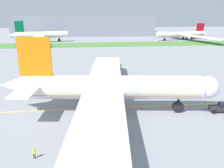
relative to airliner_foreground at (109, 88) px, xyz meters
name	(u,v)px	position (x,y,z in m)	size (l,w,h in m)	color
ground_plane	(104,110)	(-1.15, 0.94, -5.69)	(600.00, 600.00, 0.00)	gray
apron_taxi_line	(103,108)	(-1.15, 2.17, -5.68)	(280.00, 0.36, 0.01)	yellow
grass_median_strip	(92,45)	(-1.15, 113.53, -5.64)	(320.00, 24.00, 0.10)	#4C8438
airliner_foreground	(109,88)	(0.00, 0.00, 0.00)	(48.09, 75.95, 16.75)	white
pushback_tug	(220,108)	(24.76, -2.82, -4.64)	(6.08, 2.69, 2.29)	#26262B
ground_crew_wingwalker_port	(34,153)	(-13.15, -16.30, -4.64)	(0.60, 0.26, 1.72)	black
service_truck_baggage_loader	(115,67)	(6.08, 38.93, -4.24)	(5.35, 3.82, 2.60)	white
parked_airliner_far_left	(40,35)	(-38.54, 130.56, -0.40)	(42.17, 66.40, 15.59)	white
parked_airliner_far_centre	(183,34)	(72.98, 135.56, -1.37)	(48.83, 81.54, 12.71)	white
terminal_building	(85,26)	(-6.04, 175.85, 3.31)	(129.62, 20.00, 18.00)	gray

